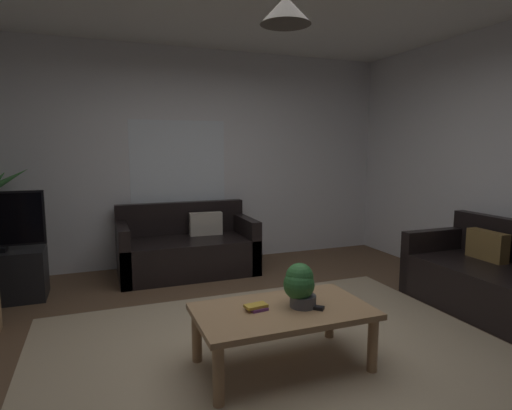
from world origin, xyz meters
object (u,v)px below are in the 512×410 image
(couch_under_window, at_px, (187,250))
(coffee_table, at_px, (283,317))
(pendant_lamp, at_px, (286,10))
(remote_on_table_0, at_px, (312,307))
(potted_plant_on_table, at_px, (300,284))
(book_on_table_1, at_px, (256,306))
(couch_right_side, at_px, (493,281))
(book_on_table_0, at_px, (258,309))

(couch_under_window, bearing_deg, coffee_table, -86.21)
(coffee_table, relative_size, pendant_lamp, 2.49)
(couch_under_window, xyz_separation_m, remote_on_table_0, (0.34, -2.47, 0.15))
(potted_plant_on_table, bearing_deg, pendant_lamp, 178.65)
(remote_on_table_0, bearing_deg, couch_under_window, -127.07)
(book_on_table_1, bearing_deg, potted_plant_on_table, -7.98)
(coffee_table, xyz_separation_m, remote_on_table_0, (0.18, -0.07, 0.07))
(coffee_table, relative_size, remote_on_table_0, 7.43)
(coffee_table, bearing_deg, book_on_table_1, 167.63)
(couch_under_window, bearing_deg, book_on_table_1, -90.53)
(book_on_table_1, relative_size, remote_on_table_0, 0.93)
(book_on_table_1, relative_size, pendant_lamp, 0.31)
(couch_right_side, xyz_separation_m, remote_on_table_0, (-2.04, -0.30, 0.15))
(couch_right_side, height_order, book_on_table_1, couch_right_side)
(book_on_table_1, xyz_separation_m, remote_on_table_0, (0.36, -0.11, -0.02))
(book_on_table_0, relative_size, potted_plant_on_table, 0.38)
(book_on_table_0, distance_m, pendant_lamp, 1.92)
(couch_under_window, bearing_deg, book_on_table_0, -90.18)
(book_on_table_0, bearing_deg, book_on_table_1, 150.42)
(couch_under_window, xyz_separation_m, pendant_lamp, (0.16, -2.40, 2.06))
(couch_right_side, xyz_separation_m, coffee_table, (-2.23, -0.23, 0.08))
(couch_under_window, relative_size, pendant_lamp, 3.32)
(potted_plant_on_table, height_order, pendant_lamp, pendant_lamp)
(couch_right_side, relative_size, remote_on_table_0, 9.25)
(remote_on_table_0, relative_size, potted_plant_on_table, 0.53)
(coffee_table, height_order, pendant_lamp, pendant_lamp)
(book_on_table_0, bearing_deg, couch_right_side, 4.69)
(coffee_table, distance_m, potted_plant_on_table, 0.25)
(book_on_table_1, xyz_separation_m, pendant_lamp, (0.18, -0.04, 1.89))
(couch_right_side, bearing_deg, coffee_table, -84.16)
(coffee_table, relative_size, potted_plant_on_table, 3.96)
(coffee_table, xyz_separation_m, potted_plant_on_table, (0.12, -0.00, 0.22))
(coffee_table, bearing_deg, couch_under_window, 93.79)
(book_on_table_1, bearing_deg, remote_on_table_0, -17.05)
(remote_on_table_0, distance_m, potted_plant_on_table, 0.17)
(book_on_table_1, xyz_separation_m, potted_plant_on_table, (0.30, -0.04, 0.13))
(coffee_table, bearing_deg, book_on_table_0, 169.30)
(couch_under_window, height_order, coffee_table, couch_under_window)
(couch_under_window, bearing_deg, remote_on_table_0, -82.12)
(couch_under_window, height_order, book_on_table_1, couch_under_window)
(couch_under_window, height_order, remote_on_table_0, couch_under_window)
(book_on_table_1, distance_m, potted_plant_on_table, 0.33)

